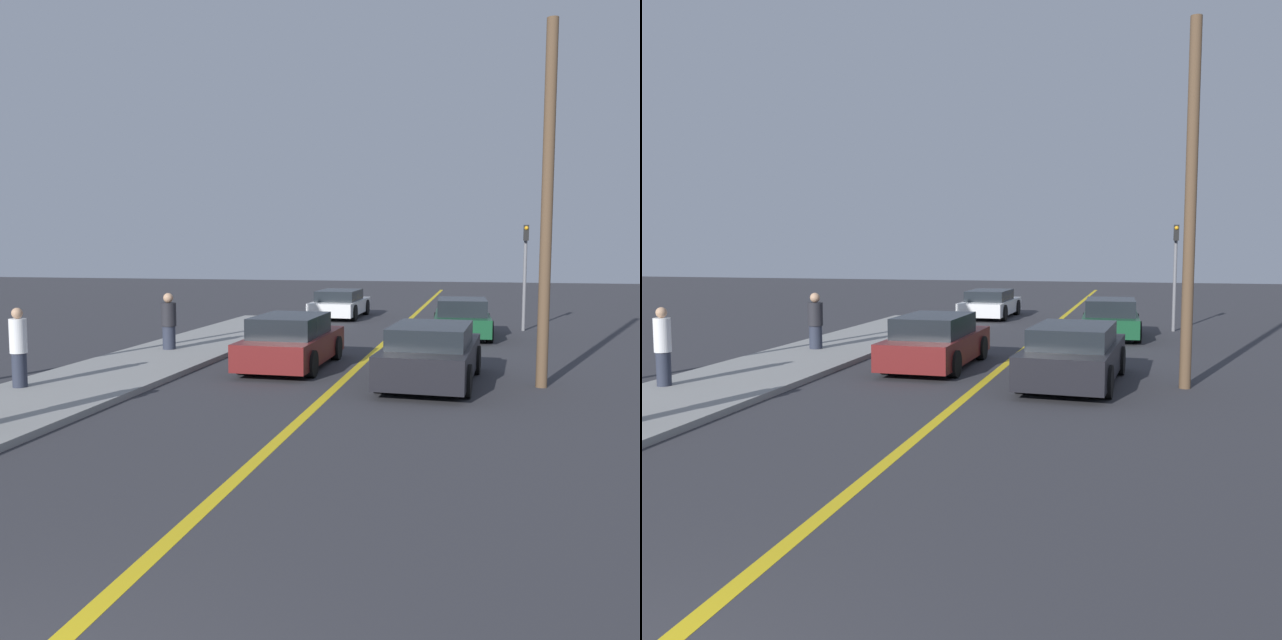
{
  "view_description": "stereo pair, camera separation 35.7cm",
  "coord_description": "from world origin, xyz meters",
  "views": [
    {
      "loc": [
        3.11,
        -2.74,
        2.99
      ],
      "look_at": [
        -0.36,
        12.02,
        1.44
      ],
      "focal_mm": 40.0,
      "sensor_mm": 36.0,
      "label": 1
    },
    {
      "loc": [
        3.45,
        -2.66,
        2.99
      ],
      "look_at": [
        -0.36,
        12.02,
        1.44
      ],
      "focal_mm": 40.0,
      "sensor_mm": 36.0,
      "label": 2
    }
  ],
  "objects": [
    {
      "name": "traffic_light",
      "position": [
        4.41,
        23.63,
        2.33
      ],
      "size": [
        0.18,
        0.4,
        3.77
      ],
      "color": "slate",
      "rests_on": "ground_plane"
    },
    {
      "name": "car_ahead_center",
      "position": [
        -1.62,
        14.27,
        0.64
      ],
      "size": [
        1.9,
        4.39,
        1.32
      ],
      "rotation": [
        0.0,
        0.0,
        -0.01
      ],
      "color": "maroon",
      "rests_on": "ground_plane"
    },
    {
      "name": "sidewalk_left",
      "position": [
        -5.29,
        12.82,
        0.06
      ],
      "size": [
        3.06,
        25.64,
        0.13
      ],
      "color": "gray",
      "rests_on": "ground_plane"
    },
    {
      "name": "road_center_line",
      "position": [
        0.0,
        18.0,
        0.0
      ],
      "size": [
        0.2,
        60.0,
        0.01
      ],
      "color": "gold",
      "rests_on": "ground_plane"
    },
    {
      "name": "pedestrian_far_standing",
      "position": [
        -5.59,
        15.65,
        0.91
      ],
      "size": [
        0.42,
        0.42,
        1.59
      ],
      "color": "#282D3D",
      "rests_on": "sidewalk_left"
    },
    {
      "name": "car_near_right_lane",
      "position": [
        1.94,
        12.89,
        0.65
      ],
      "size": [
        2.13,
        4.57,
        1.32
      ],
      "rotation": [
        0.0,
        0.0,
        -0.05
      ],
      "color": "black",
      "rests_on": "ground_plane"
    },
    {
      "name": "car_parked_left_lot",
      "position": [
        -3.0,
        26.99,
        0.59
      ],
      "size": [
        1.99,
        4.64,
        1.18
      ],
      "rotation": [
        0.0,
        0.0,
        -0.01
      ],
      "color": "silver",
      "rests_on": "ground_plane"
    },
    {
      "name": "car_far_distant",
      "position": [
        2.32,
        21.3,
        0.63
      ],
      "size": [
        2.05,
        4.23,
        1.3
      ],
      "rotation": [
        0.0,
        0.0,
        0.05
      ],
      "color": "#144728",
      "rests_on": "ground_plane"
    },
    {
      "name": "pedestrian_mid_group",
      "position": [
        -6.2,
        9.88,
        0.95
      ],
      "size": [
        0.35,
        0.35,
        1.64
      ],
      "color": "#282D3D",
      "rests_on": "sidewalk_left"
    },
    {
      "name": "utility_pole",
      "position": [
        4.29,
        12.99,
        3.82
      ],
      "size": [
        0.24,
        0.24,
        7.65
      ],
      "color": "brown",
      "rests_on": "ground_plane"
    }
  ]
}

